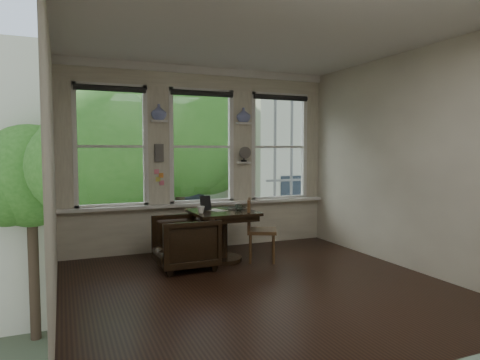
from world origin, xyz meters
name	(u,v)px	position (x,y,z in m)	size (l,w,h in m)	color
ground	(258,286)	(0.00, 0.00, 0.00)	(4.50, 4.50, 0.00)	black
ceiling	(259,33)	(0.00, 0.00, 3.00)	(4.50, 4.50, 0.00)	silver
wall_back	(201,159)	(0.00, 2.25, 1.50)	(4.50, 4.50, 0.00)	silver
wall_front	(395,171)	(0.00, -2.25, 1.50)	(4.50, 4.50, 0.00)	silver
wall_left	(52,165)	(-2.25, 0.00, 1.50)	(4.50, 4.50, 0.00)	silver
wall_right	(405,160)	(2.25, 0.00, 1.50)	(4.50, 4.50, 0.00)	silver
window_left	(111,146)	(-1.45, 2.25, 1.70)	(1.10, 0.12, 1.90)	white
window_center	(201,147)	(0.00, 2.25, 1.70)	(1.10, 0.12, 1.90)	white
window_right	(278,147)	(1.45, 2.25, 1.70)	(1.10, 0.12, 1.90)	white
shelf_left	(159,121)	(-0.72, 2.15, 2.10)	(0.26, 0.16, 0.03)	white
shelf_right	(244,123)	(0.72, 2.15, 2.10)	(0.26, 0.16, 0.03)	white
intercom	(159,153)	(-0.72, 2.18, 1.60)	(0.14, 0.06, 0.28)	#59544F
sticky_notes	(159,175)	(-0.72, 2.19, 1.25)	(0.16, 0.01, 0.24)	pink
desk_fan	(244,157)	(0.72, 2.13, 1.53)	(0.20, 0.20, 0.24)	#59544F
vase_left	(159,112)	(-0.72, 2.15, 2.24)	(0.24, 0.24, 0.25)	silver
vase_right	(244,115)	(0.72, 2.15, 2.24)	(0.24, 0.24, 0.25)	silver
table	(223,236)	(0.01, 1.27, 0.38)	(0.90, 0.90, 0.75)	black
armchair_left	(185,242)	(-0.61, 1.10, 0.37)	(0.79, 0.81, 0.74)	black
cushion_red	(185,236)	(-0.61, 1.10, 0.45)	(0.45, 0.45, 0.06)	maroon
side_chair_right	(262,230)	(0.55, 1.05, 0.46)	(0.42, 0.42, 0.92)	#4B341B
laptop	(236,209)	(0.25, 1.33, 0.76)	(0.34, 0.22, 0.03)	black
mug	(201,210)	(-0.36, 1.16, 0.80)	(0.11, 0.11, 0.10)	white
drinking_glass	(239,208)	(0.24, 1.18, 0.80)	(0.12, 0.12, 0.09)	white
tablet	(206,203)	(-0.21, 1.40, 0.86)	(0.16, 0.02, 0.22)	black
papers	(216,210)	(-0.06, 1.36, 0.75)	(0.22, 0.30, 0.00)	silver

